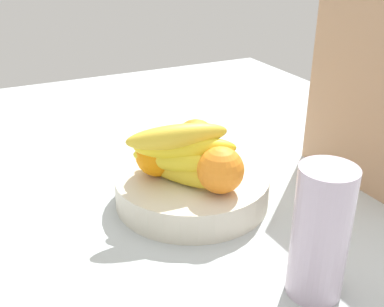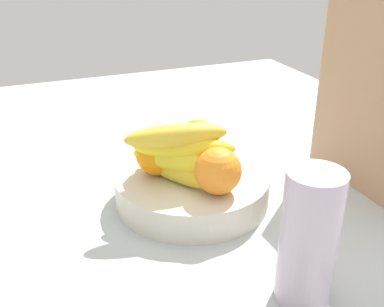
{
  "view_description": "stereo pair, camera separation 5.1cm",
  "coord_description": "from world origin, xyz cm",
  "views": [
    {
      "loc": [
        61.33,
        -29.53,
        43.47
      ],
      "look_at": [
        -3.54,
        2.3,
        9.35
      ],
      "focal_mm": 43.47,
      "sensor_mm": 36.0,
      "label": 1
    },
    {
      "loc": [
        63.43,
        -24.83,
        43.47
      ],
      "look_at": [
        -3.54,
        2.3,
        9.35
      ],
      "focal_mm": 43.47,
      "sensor_mm": 36.0,
      "label": 2
    }
  ],
  "objects": [
    {
      "name": "orange_center",
      "position": [
        3.8,
        3.82,
        9.19
      ],
      "size": [
        7.69,
        7.69,
        7.69
      ],
      "primitive_type": "sphere",
      "color": "orange",
      "rests_on": "fruit_bowl"
    },
    {
      "name": "cutting_board",
      "position": [
        4.14,
        33.16,
        18.0
      ],
      "size": [
        28.03,
        2.32,
        36.0
      ],
      "primitive_type": "cube",
      "rotation": [
        0.0,
        0.0,
        0.02
      ],
      "color": "tan",
      "rests_on": "ground_plane"
    },
    {
      "name": "ground_plane",
      "position": [
        0.0,
        0.0,
        -1.5
      ],
      "size": [
        180.0,
        140.0,
        3.0
      ],
      "primitive_type": "cube",
      "color": "#AEB6B7"
    },
    {
      "name": "orange_front_right",
      "position": [
        -6.16,
        -3.09,
        9.19
      ],
      "size": [
        7.69,
        7.69,
        7.69
      ],
      "primitive_type": "sphere",
      "color": "orange",
      "rests_on": "fruit_bowl"
    },
    {
      "name": "orange_front_left",
      "position": [
        -8.82,
        5.68,
        9.19
      ],
      "size": [
        7.69,
        7.69,
        7.69
      ],
      "primitive_type": "sphere",
      "color": "orange",
      "rests_on": "fruit_bowl"
    },
    {
      "name": "fruit_bowl",
      "position": [
        -3.54,
        2.3,
        2.67
      ],
      "size": [
        27.23,
        27.23,
        5.35
      ],
      "primitive_type": "cylinder",
      "color": "beige",
      "rests_on": "ground_plane"
    },
    {
      "name": "thermos_tumbler",
      "position": [
        24.71,
        6.56,
        9.26
      ],
      "size": [
        7.34,
        7.34,
        18.52
      ],
      "primitive_type": "cylinder",
      "color": "#C1B0C5",
      "rests_on": "ground_plane"
    },
    {
      "name": "banana_bunch",
      "position": [
        -1.81,
        -0.67,
        10.65
      ],
      "size": [
        16.92,
        18.8,
        10.6
      ],
      "color": "yellow",
      "rests_on": "fruit_bowl"
    }
  ]
}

